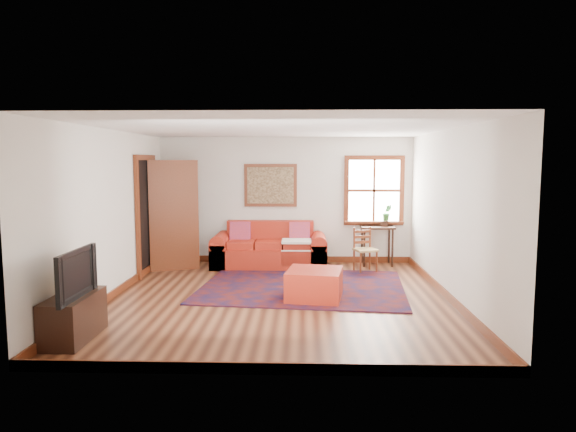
{
  "coord_description": "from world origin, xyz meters",
  "views": [
    {
      "loc": [
        0.36,
        -7.46,
        2.05
      ],
      "look_at": [
        0.11,
        0.6,
        1.17
      ],
      "focal_mm": 32.0,
      "sensor_mm": 36.0,
      "label": 1
    }
  ],
  "objects_px": {
    "red_leather_sofa": "(270,252)",
    "red_ottoman": "(314,285)",
    "side_table": "(377,232)",
    "ladder_back_chair": "(364,248)",
    "media_cabinet": "(74,317)"
  },
  "relations": [
    {
      "from": "ladder_back_chair",
      "to": "media_cabinet",
      "type": "distance_m",
      "value": 5.31
    },
    {
      "from": "side_table",
      "to": "ladder_back_chair",
      "type": "xyz_separation_m",
      "value": [
        -0.32,
        -0.59,
        -0.21
      ]
    },
    {
      "from": "red_ottoman",
      "to": "ladder_back_chair",
      "type": "xyz_separation_m",
      "value": [
        0.96,
        1.97,
        0.21
      ]
    },
    {
      "from": "red_leather_sofa",
      "to": "red_ottoman",
      "type": "bearing_deg",
      "value": -71.02
    },
    {
      "from": "red_ottoman",
      "to": "red_leather_sofa",
      "type": "bearing_deg",
      "value": 117.45
    },
    {
      "from": "red_ottoman",
      "to": "media_cabinet",
      "type": "bearing_deg",
      "value": -139.03
    },
    {
      "from": "side_table",
      "to": "ladder_back_chair",
      "type": "distance_m",
      "value": 0.7
    },
    {
      "from": "red_ottoman",
      "to": "ladder_back_chair",
      "type": "bearing_deg",
      "value": 72.39
    },
    {
      "from": "red_ottoman",
      "to": "media_cabinet",
      "type": "relative_size",
      "value": 0.83
    },
    {
      "from": "red_ottoman",
      "to": "side_table",
      "type": "relative_size",
      "value": 1.02
    },
    {
      "from": "red_ottoman",
      "to": "ladder_back_chair",
      "type": "distance_m",
      "value": 2.2
    },
    {
      "from": "media_cabinet",
      "to": "ladder_back_chair",
      "type": "bearing_deg",
      "value": 44.92
    },
    {
      "from": "red_leather_sofa",
      "to": "red_ottoman",
      "type": "relative_size",
      "value": 2.81
    },
    {
      "from": "red_ottoman",
      "to": "side_table",
      "type": "xyz_separation_m",
      "value": [
        1.28,
        2.56,
        0.42
      ]
    },
    {
      "from": "ladder_back_chair",
      "to": "media_cabinet",
      "type": "height_order",
      "value": "ladder_back_chair"
    }
  ]
}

